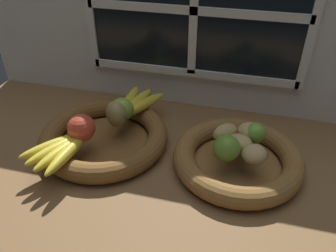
% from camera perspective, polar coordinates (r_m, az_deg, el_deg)
% --- Properties ---
extents(ground_plane, '(1.40, 0.90, 0.03)m').
position_cam_1_polar(ground_plane, '(0.90, 0.20, -6.12)').
color(ground_plane, brown).
extents(back_wall, '(1.40, 0.05, 0.55)m').
position_cam_1_polar(back_wall, '(1.02, 4.62, 17.66)').
color(back_wall, silver).
rests_on(back_wall, ground_plane).
extents(fruit_bowl_left, '(0.35, 0.35, 0.05)m').
position_cam_1_polar(fruit_bowl_left, '(0.94, -10.80, -1.85)').
color(fruit_bowl_left, brown).
rests_on(fruit_bowl_left, ground_plane).
extents(fruit_bowl_right, '(0.33, 0.33, 0.05)m').
position_cam_1_polar(fruit_bowl_right, '(0.87, 11.74, -5.45)').
color(fruit_bowl_right, brown).
rests_on(fruit_bowl_right, ground_plane).
extents(apple_red_front, '(0.07, 0.07, 0.07)m').
position_cam_1_polar(apple_red_front, '(0.88, -14.53, -0.30)').
color(apple_red_front, '#CC422D').
rests_on(apple_red_front, fruit_bowl_left).
extents(apple_green_back, '(0.06, 0.06, 0.06)m').
position_cam_1_polar(apple_green_back, '(0.94, -7.79, 2.85)').
color(apple_green_back, '#7AA338').
rests_on(apple_green_back, fruit_bowl_left).
extents(pear_brown, '(0.08, 0.08, 0.07)m').
position_cam_1_polar(pear_brown, '(0.91, -8.82, 2.00)').
color(pear_brown, olive).
rests_on(pear_brown, fruit_bowl_left).
extents(banana_bunch_front, '(0.14, 0.19, 0.03)m').
position_cam_1_polar(banana_bunch_front, '(0.86, -17.68, -3.64)').
color(banana_bunch_front, gold).
rests_on(banana_bunch_front, fruit_bowl_left).
extents(banana_bunch_back, '(0.12, 0.20, 0.03)m').
position_cam_1_polar(banana_bunch_back, '(0.99, -5.68, 3.77)').
color(banana_bunch_back, yellow).
rests_on(banana_bunch_back, fruit_bowl_left).
extents(potato_back, '(0.07, 0.06, 0.05)m').
position_cam_1_polar(potato_back, '(0.88, 13.85, -1.02)').
color(potato_back, tan).
rests_on(potato_back, fruit_bowl_right).
extents(potato_oblong, '(0.08, 0.08, 0.05)m').
position_cam_1_polar(potato_oblong, '(0.86, 9.68, -1.13)').
color(potato_oblong, tan).
rests_on(potato_oblong, fruit_bowl_right).
extents(potato_small, '(0.08, 0.08, 0.04)m').
position_cam_1_polar(potato_small, '(0.81, 14.43, -4.66)').
color(potato_small, tan).
rests_on(potato_small, fruit_bowl_right).
extents(potato_large, '(0.08, 0.07, 0.04)m').
position_cam_1_polar(potato_large, '(0.84, 12.13, -2.87)').
color(potato_large, tan).
rests_on(potato_large, fruit_bowl_right).
extents(lime_near, '(0.06, 0.06, 0.06)m').
position_cam_1_polar(lime_near, '(0.80, 9.94, -3.73)').
color(lime_near, olive).
rests_on(lime_near, fruit_bowl_right).
extents(lime_far, '(0.05, 0.05, 0.05)m').
position_cam_1_polar(lime_far, '(0.87, 14.59, -1.18)').
color(lime_far, '#6B9E33').
rests_on(lime_far, fruit_bowl_right).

